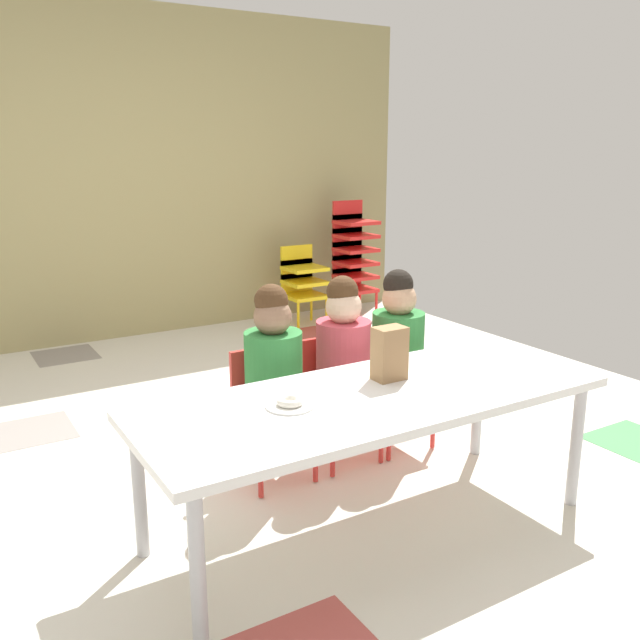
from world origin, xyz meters
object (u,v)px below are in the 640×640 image
kid_chair_yellow_stack (302,280)px  seated_child_near_camera (273,365)px  seated_child_far_right (397,342)px  paper_plate_near_edge (290,406)px  craft_table (374,405)px  kid_chair_red_stack (353,254)px  paper_bag_brown (389,353)px  seated_child_middle_seat (342,352)px  donut_powdered_on_plate (290,401)px

kid_chair_yellow_stack → seated_child_near_camera: bearing=-122.5°
seated_child_far_right → paper_plate_near_edge: seated_child_far_right is taller
craft_table → seated_child_near_camera: size_ratio=2.03×
seated_child_far_right → kid_chair_red_stack: bearing=60.6°
paper_bag_brown → paper_plate_near_edge: (-0.49, -0.06, -0.11)m
paper_bag_brown → craft_table: bearing=-145.3°
paper_bag_brown → kid_chair_red_stack: bearing=58.5°
craft_table → kid_chair_yellow_stack: 3.27m
seated_child_near_camera → seated_child_middle_seat: bearing=0.0°
craft_table → kid_chair_yellow_stack: (1.38, 2.96, -0.14)m
paper_bag_brown → donut_powdered_on_plate: paper_bag_brown is taller
craft_table → seated_child_middle_seat: (0.23, 0.58, 0.02)m
kid_chair_red_stack → donut_powdered_on_plate: (-2.25, -2.92, 0.02)m
seated_child_near_camera → kid_chair_yellow_stack: seated_child_near_camera is taller
paper_plate_near_edge → paper_bag_brown: bearing=6.6°
kid_chair_red_stack → paper_plate_near_edge: 3.68m
seated_child_near_camera → seated_child_middle_seat: (0.37, 0.00, 0.00)m
kid_chair_yellow_stack → paper_plate_near_edge: bearing=-120.6°
seated_child_middle_seat → craft_table: bearing=-111.8°
paper_bag_brown → paper_plate_near_edge: bearing=-173.4°
craft_table → donut_powdered_on_plate: donut_powdered_on_plate is taller
seated_child_near_camera → kid_chair_red_stack: size_ratio=0.88×
seated_child_middle_seat → donut_powdered_on_plate: size_ratio=9.26×
donut_powdered_on_plate → craft_table: bearing=-7.4°
seated_child_middle_seat → kid_chair_yellow_stack: size_ratio=1.35×
craft_table → seated_child_near_camera: (-0.14, 0.58, 0.02)m
seated_child_far_right → craft_table: bearing=-133.8°
seated_child_near_camera → kid_chair_red_stack: kid_chair_red_stack is taller
seated_child_near_camera → kid_chair_red_stack: 3.14m
seated_child_middle_seat → kid_chair_yellow_stack: seated_child_middle_seat is taller
craft_table → seated_child_near_camera: seated_child_near_camera is taller
kid_chair_red_stack → donut_powdered_on_plate: 3.68m
kid_chair_red_stack → seated_child_near_camera: bearing=-130.6°
craft_table → seated_child_far_right: seated_child_far_right is taller
paper_bag_brown → paper_plate_near_edge: 0.51m
paper_plate_near_edge → craft_table: bearing=-7.4°
seated_child_near_camera → paper_bag_brown: size_ratio=4.17×
seated_child_middle_seat → paper_plate_near_edge: seated_child_middle_seat is taller
kid_chair_yellow_stack → paper_plate_near_edge: (-1.73, -2.92, 0.19)m
seated_child_middle_seat → paper_plate_near_edge: bearing=-137.2°
seated_child_near_camera → donut_powdered_on_plate: (-0.21, -0.54, 0.05)m
seated_child_far_right → kid_chair_red_stack: (1.34, 2.38, 0.02)m
craft_table → kid_chair_red_stack: (1.90, 2.96, 0.05)m
seated_child_near_camera → kid_chair_red_stack: (2.04, 2.38, 0.02)m
seated_child_far_right → paper_plate_near_edge: bearing=-149.3°
seated_child_middle_seat → donut_powdered_on_plate: seated_child_middle_seat is taller
seated_child_near_camera → kid_chair_yellow_stack: size_ratio=1.35×
kid_chair_yellow_stack → kid_chair_red_stack: kid_chair_red_stack is taller
paper_bag_brown → donut_powdered_on_plate: (-0.49, -0.06, -0.09)m
seated_child_near_camera → seated_child_far_right: size_ratio=1.00×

